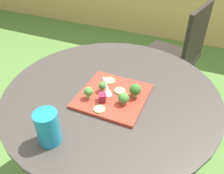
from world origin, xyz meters
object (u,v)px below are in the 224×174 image
(salad_plate, at_px, (113,96))
(drinking_glass, at_px, (48,129))
(patio_chair, at_px, (179,50))
(fork, at_px, (107,89))

(salad_plate, relative_size, drinking_glass, 2.20)
(salad_plate, bearing_deg, drinking_glass, -108.91)
(patio_chair, relative_size, salad_plate, 3.06)
(patio_chair, xyz_separation_m, fork, (-0.19, -0.99, 0.24))
(patio_chair, relative_size, drinking_glass, 6.72)
(salad_plate, xyz_separation_m, drinking_glass, (-0.11, -0.32, 0.05))
(patio_chair, bearing_deg, salad_plate, -98.33)
(salad_plate, bearing_deg, fork, 146.10)
(patio_chair, relative_size, fork, 6.65)
(patio_chair, height_order, fork, patio_chair)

